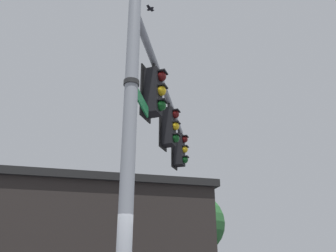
{
  "coord_description": "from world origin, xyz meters",
  "views": [
    {
      "loc": [
        4.49,
        2.26,
        1.88
      ],
      "look_at": [
        -3.59,
        -0.66,
        5.27
      ],
      "focal_mm": 36.82,
      "sensor_mm": 36.0,
      "label": 1
    }
  ],
  "objects": [
    {
      "name": "signal_pole",
      "position": [
        0.0,
        0.0,
        3.42
      ],
      "size": [
        0.22,
        0.22,
        6.83
      ],
      "primitive_type": "cylinder",
      "color": "gray",
      "rests_on": "ground"
    },
    {
      "name": "storefront_building",
      "position": [
        -9.8,
        -6.95,
        2.53
      ],
      "size": [
        12.66,
        12.95,
        5.04
      ],
      "color": "#282321",
      "rests_on": "ground"
    },
    {
      "name": "tree_by_storefront",
      "position": [
        -14.55,
        -3.02,
        3.87
      ],
      "size": [
        3.29,
        3.29,
        5.53
      ],
      "color": "#4C3823",
      "rests_on": "ground"
    },
    {
      "name": "traffic_light_mid_outer",
      "position": [
        -5.79,
        -1.04,
        5.3
      ],
      "size": [
        0.54,
        0.49,
        1.31
      ],
      "color": "black"
    },
    {
      "name": "traffic_light_nearest_pole",
      "position": [
        -1.66,
        -0.28,
        5.3
      ],
      "size": [
        0.54,
        0.49,
        1.31
      ],
      "color": "black"
    },
    {
      "name": "mast_arm",
      "position": [
        -3.12,
        -0.57,
        6.07
      ],
      "size": [
        6.26,
        1.3,
        0.16
      ],
      "primitive_type": "cylinder",
      "rotation": [
        0.0,
        1.57,
        3.32
      ],
      "color": "gray"
    },
    {
      "name": "street_name_sign",
      "position": [
        -0.38,
        -0.07,
        4.61
      ],
      "size": [
        1.33,
        0.37,
        0.22
      ],
      "color": "#147238"
    },
    {
      "name": "bird_flying",
      "position": [
        -2.88,
        -0.94,
        8.7
      ],
      "size": [
        0.31,
        0.25,
        0.08
      ],
      "color": "black"
    },
    {
      "name": "traffic_light_mid_inner",
      "position": [
        -3.72,
        -0.66,
        5.3
      ],
      "size": [
        0.54,
        0.49,
        1.31
      ],
      "color": "black"
    }
  ]
}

